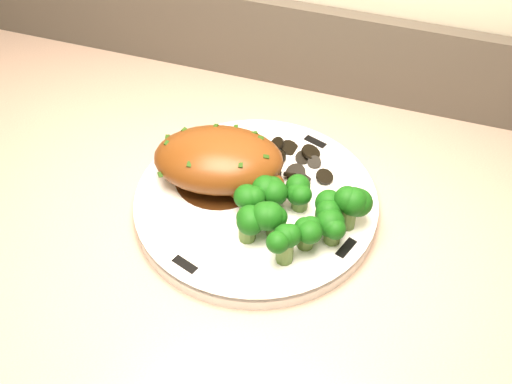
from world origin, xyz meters
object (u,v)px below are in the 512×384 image
(plate, at_px, (256,204))
(chicken_breast, at_px, (223,162))
(counter, at_px, (80,383))
(broccoli_florets, at_px, (294,215))

(plate, bearing_deg, chicken_breast, 160.69)
(counter, distance_m, chicken_breast, 0.55)
(counter, xyz_separation_m, broccoli_florets, (0.33, 0.04, 0.48))
(chicken_breast, relative_size, broccoli_florets, 1.27)
(broccoli_florets, bearing_deg, plate, 148.65)
(chicken_breast, bearing_deg, plate, -32.13)
(counter, xyz_separation_m, chicken_breast, (0.24, 0.09, 0.49))
(counter, bearing_deg, chicken_breast, 20.87)
(chicken_breast, xyz_separation_m, broccoli_florets, (0.10, -0.05, -0.00))
(plate, bearing_deg, broccoli_florets, -31.35)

